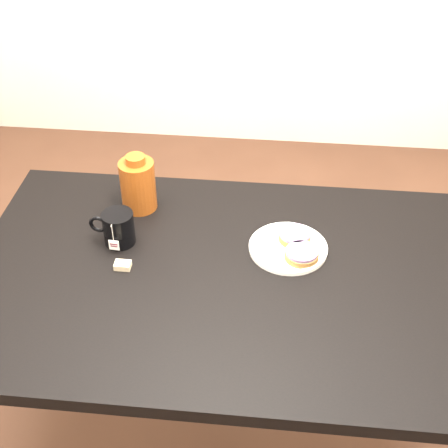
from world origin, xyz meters
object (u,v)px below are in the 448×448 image
object	(u,v)px
table	(220,295)
mug	(118,228)
bagel_front	(302,254)
plate	(288,247)
teabag_pouch	(123,265)
bagel_back	(295,236)
bagel_package	(138,184)

from	to	relation	value
table	mug	world-z (taller)	mug
bagel_front	mug	bearing A→B (deg)	176.42
plate	teabag_pouch	distance (m)	0.47
mug	bagel_front	bearing A→B (deg)	1.01
bagel_back	bagel_front	world-z (taller)	same
bagel_front	bagel_package	size ratio (longest dim) A/B	0.70
table	plate	bearing A→B (deg)	33.03
bagel_front	mug	world-z (taller)	mug
bagel_package	table	bearing A→B (deg)	-44.71
plate	bagel_front	xyz separation A→B (m)	(0.04, -0.05, 0.02)
table	mug	bearing A→B (deg)	160.95
bagel_back	plate	bearing A→B (deg)	-118.07
plate	bagel_package	bearing A→B (deg)	161.01
bagel_back	teabag_pouch	distance (m)	0.50
table	mug	xyz separation A→B (m)	(-0.31, 0.11, 0.13)
table	teabag_pouch	xyz separation A→B (m)	(-0.27, -0.01, 0.09)
bagel_back	teabag_pouch	xyz separation A→B (m)	(-0.47, -0.16, -0.02)
bagel_front	teabag_pouch	xyz separation A→B (m)	(-0.49, -0.08, -0.02)
bagel_front	plate	bearing A→B (deg)	128.87
teabag_pouch	table	bearing A→B (deg)	1.07
plate	teabag_pouch	xyz separation A→B (m)	(-0.46, -0.12, 0.00)
mug	bagel_package	bearing A→B (deg)	86.54
bagel_back	mug	size ratio (longest dim) A/B	0.94
plate	mug	distance (m)	0.49
bagel_front	teabag_pouch	size ratio (longest dim) A/B	2.91
table	plate	world-z (taller)	plate
plate	bagel_package	distance (m)	0.50
bagel_back	bagel_front	distance (m)	0.08
bagel_back	mug	distance (m)	0.51
mug	teabag_pouch	distance (m)	0.12
table	bagel_package	distance (m)	0.43
table	teabag_pouch	size ratio (longest dim) A/B	31.11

